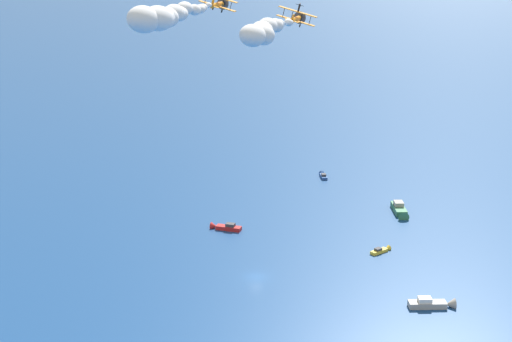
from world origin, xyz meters
The scene contains 11 objects.
ground_plane centered at (0.00, 0.00, 0.00)m, with size 2000.00×2000.00×0.00m, color navy.
motorboat_near_centre centered at (49.28, 51.68, 0.47)m, with size 3.76×6.11×1.74m.
motorboat_far_stbd centered at (23.07, -27.03, 0.68)m, with size 8.74×5.85×2.51m.
motorboat_inshore centered at (30.37, -1.40, 0.41)m, with size 5.45×2.25×1.54m.
motorboat_offshore centered at (49.60, 16.48, 0.83)m, with size 7.36×10.71×3.09m.
motorboat_trailing centered at (5.73, 27.00, 0.58)m, with size 6.62×6.66×2.17m.
biplane_lead centered at (-5.18, 5.36, 54.05)m, with size 6.59×6.61×3.77m.
smoke_trail_lead centered at (-22.94, -13.00, 53.86)m, with size 24.12×24.20×4.99m.
biplane_wingman centered at (5.41, -5.24, 51.82)m, with size 6.59×6.61×3.77m.
wingwalker_wingman centered at (5.81, -5.60, 53.90)m, with size 1.13×1.09×1.52m.
smoke_trail_wingman centered at (-9.52, -20.49, 51.70)m, with size 19.95×19.91×4.34m.
Camera 1 is at (-64.00, -121.57, 63.70)m, focal length 51.90 mm.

